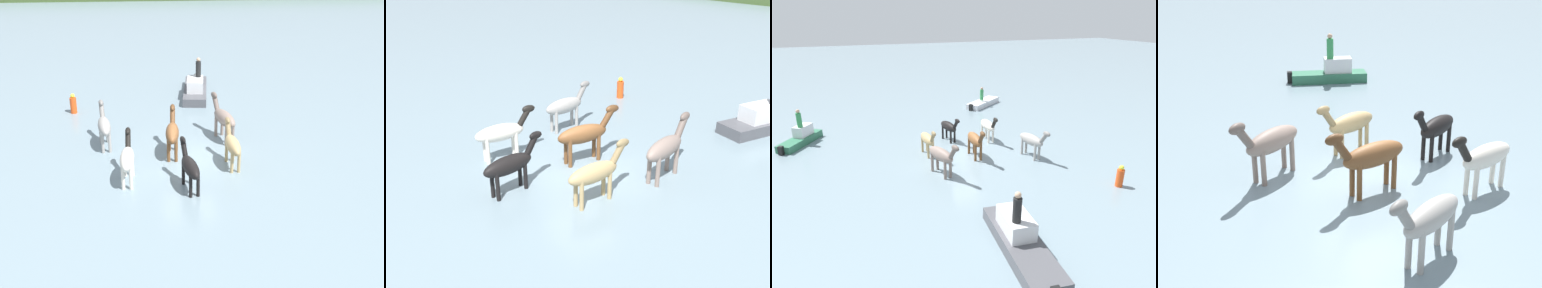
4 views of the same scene
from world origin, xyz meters
TOP-DOWN VIEW (x-y plane):
  - ground_plane at (0.00, 0.00)m, footprint 158.47×158.47m
  - horse_chestnut_trailing at (-0.71, 0.48)m, footprint 0.73×2.60m
  - horse_gray_outer at (-3.85, 1.65)m, footprint 0.88×2.53m
  - horse_lead at (1.85, 2.05)m, footprint 1.16×2.65m
  - horse_rear_stallion at (-0.17, -2.77)m, footprint 0.87×2.35m
  - horse_mid_herd at (1.81, -0.87)m, footprint 0.66×2.38m
  - horse_dark_mare at (-2.64, -1.92)m, footprint 0.61×2.45m
  - boat_launch_far at (9.12, -5.76)m, footprint 2.74×3.59m
  - person_helmsman_aft at (9.02, -5.69)m, footprint 0.32×0.32m

SIDE VIEW (x-z plane):
  - ground_plane at x=0.00m, z-range 0.00..0.00m
  - boat_launch_far at x=9.12m, z-range -0.35..0.95m
  - horse_rear_stallion at x=-0.17m, z-range 0.09..1.91m
  - horse_mid_herd at x=1.81m, z-range 0.09..1.94m
  - horse_dark_mare at x=-2.64m, z-range 0.10..2.01m
  - horse_gray_outer at x=-3.85m, z-range 0.10..2.05m
  - horse_chestnut_trailing at x=-0.71m, z-range 0.10..2.12m
  - horse_lead at x=1.85m, z-range 0.10..2.16m
  - person_helmsman_aft at x=9.02m, z-range 1.11..2.30m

